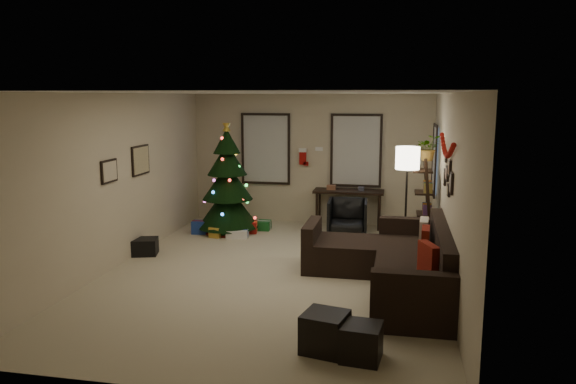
# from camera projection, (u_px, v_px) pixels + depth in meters

# --- Properties ---
(floor) EXTENTS (7.00, 7.00, 0.00)m
(floor) POSITION_uv_depth(u_px,v_px,m) (274.00, 273.00, 8.42)
(floor) COLOR #B9AD8C
(floor) RESTS_ON ground
(ceiling) EXTENTS (7.00, 7.00, 0.00)m
(ceiling) POSITION_uv_depth(u_px,v_px,m) (273.00, 93.00, 7.95)
(ceiling) COLOR white
(ceiling) RESTS_ON floor
(wall_back) EXTENTS (5.00, 0.00, 5.00)m
(wall_back) POSITION_uv_depth(u_px,v_px,m) (310.00, 159.00, 11.57)
(wall_back) COLOR beige
(wall_back) RESTS_ON floor
(wall_front) EXTENTS (5.00, 0.00, 5.00)m
(wall_front) POSITION_uv_depth(u_px,v_px,m) (185.00, 248.00, 4.80)
(wall_front) COLOR beige
(wall_front) RESTS_ON floor
(wall_left) EXTENTS (0.00, 7.00, 7.00)m
(wall_left) POSITION_uv_depth(u_px,v_px,m) (118.00, 180.00, 8.67)
(wall_left) COLOR beige
(wall_left) RESTS_ON floor
(wall_right) EXTENTS (0.00, 7.00, 7.00)m
(wall_right) POSITION_uv_depth(u_px,v_px,m) (448.00, 191.00, 7.71)
(wall_right) COLOR beige
(wall_right) RESTS_ON floor
(window_back_left) EXTENTS (1.05, 0.06, 1.50)m
(window_back_left) POSITION_uv_depth(u_px,v_px,m) (266.00, 149.00, 11.69)
(window_back_left) COLOR #728CB2
(window_back_left) RESTS_ON wall_back
(window_back_right) EXTENTS (1.05, 0.06, 1.50)m
(window_back_right) POSITION_uv_depth(u_px,v_px,m) (356.00, 151.00, 11.32)
(window_back_right) COLOR #728CB2
(window_back_right) RESTS_ON wall_back
(window_right_wall) EXTENTS (0.06, 0.90, 1.30)m
(window_right_wall) POSITION_uv_depth(u_px,v_px,m) (435.00, 160.00, 10.15)
(window_right_wall) COLOR #728CB2
(window_right_wall) RESTS_ON wall_right
(christmas_tree) EXTENTS (1.19, 1.19, 2.22)m
(christmas_tree) POSITION_uv_depth(u_px,v_px,m) (228.00, 186.00, 10.79)
(christmas_tree) COLOR black
(christmas_tree) RESTS_ON floor
(presents) EXTENTS (1.43, 1.01, 0.30)m
(presents) POSITION_uv_depth(u_px,v_px,m) (233.00, 229.00, 10.75)
(presents) COLOR #14591E
(presents) RESTS_ON floor
(sofa) EXTENTS (2.10, 3.03, 0.92)m
(sofa) POSITION_uv_depth(u_px,v_px,m) (395.00, 265.00, 7.82)
(sofa) COLOR black
(sofa) RESTS_ON floor
(pillow_red_a) EXTENTS (0.26, 0.44, 0.43)m
(pillow_red_a) POSITION_uv_depth(u_px,v_px,m) (429.00, 261.00, 6.86)
(pillow_red_a) COLOR maroon
(pillow_red_a) RESTS_ON sofa
(pillow_red_b) EXTENTS (0.13, 0.41, 0.40)m
(pillow_red_b) POSITION_uv_depth(u_px,v_px,m) (425.00, 242.00, 7.75)
(pillow_red_b) COLOR maroon
(pillow_red_b) RESTS_ON sofa
(pillow_cream) EXTENTS (0.15, 0.43, 0.43)m
(pillow_cream) POSITION_uv_depth(u_px,v_px,m) (424.00, 233.00, 8.28)
(pillow_cream) COLOR #C2B39D
(pillow_cream) RESTS_ON sofa
(ottoman_near) EXTENTS (0.53, 0.53, 0.42)m
(ottoman_near) POSITION_uv_depth(u_px,v_px,m) (325.00, 332.00, 5.81)
(ottoman_near) COLOR black
(ottoman_near) RESTS_ON floor
(ottoman_far) EXTENTS (0.44, 0.44, 0.37)m
(ottoman_far) POSITION_uv_depth(u_px,v_px,m) (361.00, 342.00, 5.62)
(ottoman_far) COLOR black
(ottoman_far) RESTS_ON floor
(desk) EXTENTS (1.42, 0.51, 0.76)m
(desk) POSITION_uv_depth(u_px,v_px,m) (349.00, 195.00, 11.25)
(desk) COLOR black
(desk) RESTS_ON floor
(desk_chair) EXTENTS (0.72, 0.68, 0.71)m
(desk_chair) POSITION_uv_depth(u_px,v_px,m) (347.00, 217.00, 10.67)
(desk_chair) COLOR black
(desk_chair) RESTS_ON floor
(bookshelf) EXTENTS (0.30, 0.49, 1.65)m
(bookshelf) POSITION_uv_depth(u_px,v_px,m) (427.00, 207.00, 9.32)
(bookshelf) COLOR black
(bookshelf) RESTS_ON floor
(potted_plant) EXTENTS (0.57, 0.51, 0.57)m
(potted_plant) POSITION_uv_depth(u_px,v_px,m) (429.00, 144.00, 9.37)
(potted_plant) COLOR #4C4C4C
(potted_plant) RESTS_ON bookshelf
(floor_lamp) EXTENTS (0.39, 0.39, 1.84)m
(floor_lamp) POSITION_uv_depth(u_px,v_px,m) (407.00, 165.00, 9.02)
(floor_lamp) COLOR black
(floor_lamp) RESTS_ON floor
(art_map) EXTENTS (0.04, 0.60, 0.50)m
(art_map) POSITION_uv_depth(u_px,v_px,m) (140.00, 160.00, 9.36)
(art_map) COLOR black
(art_map) RESTS_ON wall_left
(art_abstract) EXTENTS (0.04, 0.45, 0.35)m
(art_abstract) POSITION_uv_depth(u_px,v_px,m) (109.00, 171.00, 8.35)
(art_abstract) COLOR black
(art_abstract) RESTS_ON wall_left
(gallery) EXTENTS (0.03, 1.25, 0.54)m
(gallery) POSITION_uv_depth(u_px,v_px,m) (448.00, 176.00, 7.60)
(gallery) COLOR black
(gallery) RESTS_ON wall_right
(garland) EXTENTS (0.08, 1.90, 0.30)m
(garland) POSITION_uv_depth(u_px,v_px,m) (447.00, 147.00, 7.64)
(garland) COLOR #A5140C
(garland) RESTS_ON wall_right
(stocking_left) EXTENTS (0.20, 0.05, 0.36)m
(stocking_left) POSITION_uv_depth(u_px,v_px,m) (303.00, 156.00, 11.51)
(stocking_left) COLOR #990F0C
(stocking_left) RESTS_ON wall_back
(stocking_right) EXTENTS (0.20, 0.05, 0.36)m
(stocking_right) POSITION_uv_depth(u_px,v_px,m) (320.00, 155.00, 11.55)
(stocking_right) COLOR #990F0C
(stocking_right) RESTS_ON wall_back
(storage_bin) EXTENTS (0.63, 0.50, 0.28)m
(storage_bin) POSITION_uv_depth(u_px,v_px,m) (141.00, 247.00, 9.36)
(storage_bin) COLOR black
(storage_bin) RESTS_ON floor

